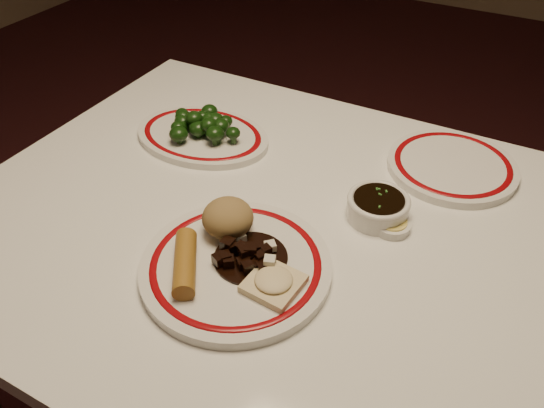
{
  "coord_description": "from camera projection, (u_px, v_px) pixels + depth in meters",
  "views": [
    {
      "loc": [
        0.29,
        -0.63,
        1.37
      ],
      "look_at": [
        -0.03,
        -0.02,
        0.8
      ],
      "focal_mm": 35.0,
      "sensor_mm": 36.0,
      "label": 1
    }
  ],
  "objects": [
    {
      "name": "mustard_dish",
      "position": [
        392.0,
        225.0,
        0.91
      ],
      "size": [
        0.06,
        0.06,
        0.02
      ],
      "color": "white",
      "rests_on": "dining_table"
    },
    {
      "name": "dining_table",
      "position": [
        292.0,
        261.0,
        0.98
      ],
      "size": [
        1.2,
        0.9,
        0.75
      ],
      "color": "white",
      "rests_on": "ground"
    },
    {
      "name": "stirfry_heap",
      "position": [
        248.0,
        256.0,
        0.82
      ],
      "size": [
        0.12,
        0.12,
        0.03
      ],
      "color": "black",
      "rests_on": "main_plate"
    },
    {
      "name": "fried_wonton",
      "position": [
        274.0,
        282.0,
        0.78
      ],
      "size": [
        0.08,
        0.08,
        0.02
      ],
      "color": "beige",
      "rests_on": "main_plate"
    },
    {
      "name": "rice_mound",
      "position": [
        228.0,
        218.0,
        0.86
      ],
      "size": [
        0.08,
        0.08,
        0.06
      ],
      "primitive_type": "ellipsoid",
      "color": "olive",
      "rests_on": "main_plate"
    },
    {
      "name": "sweet_sour_dish",
      "position": [
        378.0,
        195.0,
        0.97
      ],
      "size": [
        0.06,
        0.06,
        0.02
      ],
      "color": "white",
      "rests_on": "dining_table"
    },
    {
      "name": "spring_roll",
      "position": [
        185.0,
        263.0,
        0.8
      ],
      "size": [
        0.1,
        0.12,
        0.03
      ],
      "primitive_type": "cylinder",
      "rotation": [
        1.57,
        0.0,
        0.58
      ],
      "color": "olive",
      "rests_on": "main_plate"
    },
    {
      "name": "broccoli_plate",
      "position": [
        202.0,
        136.0,
        1.13
      ],
      "size": [
        0.3,
        0.27,
        0.02
      ],
      "color": "white",
      "rests_on": "dining_table"
    },
    {
      "name": "main_plate",
      "position": [
        236.0,
        266.0,
        0.83
      ],
      "size": [
        0.34,
        0.34,
        0.02
      ],
      "color": "white",
      "rests_on": "dining_table"
    },
    {
      "name": "soy_bowl",
      "position": [
        378.0,
        208.0,
        0.93
      ],
      "size": [
        0.11,
        0.11,
        0.04
      ],
      "color": "white",
      "rests_on": "dining_table"
    },
    {
      "name": "broccoli_pile",
      "position": [
        201.0,
        124.0,
        1.11
      ],
      "size": [
        0.17,
        0.13,
        0.05
      ],
      "color": "#23471C",
      "rests_on": "broccoli_plate"
    },
    {
      "name": "far_plate",
      "position": [
        452.0,
        166.0,
        1.04
      ],
      "size": [
        0.26,
        0.26,
        0.02
      ],
      "color": "white",
      "rests_on": "dining_table"
    }
  ]
}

